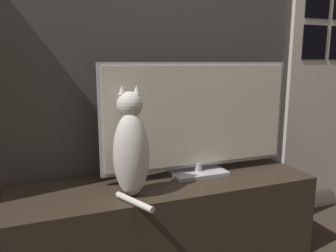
% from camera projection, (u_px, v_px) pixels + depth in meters
% --- Properties ---
extents(wall_back, '(4.80, 0.05, 2.60)m').
position_uv_depth(wall_back, '(149.00, 24.00, 1.84)').
color(wall_back, '#47423D').
rests_on(wall_back, ground_plane).
extents(tv_stand, '(1.60, 0.47, 0.46)m').
position_uv_depth(tv_stand, '(167.00, 222.00, 1.78)').
color(tv_stand, '#33281E').
rests_on(tv_stand, ground_plane).
extents(tv, '(1.10, 0.19, 0.63)m').
position_uv_depth(tv, '(199.00, 119.00, 1.80)').
color(tv, '#B7B7BC').
rests_on(tv, tv_stand).
extents(cat, '(0.19, 0.32, 0.52)m').
position_uv_depth(cat, '(131.00, 148.00, 1.53)').
color(cat, silver).
rests_on(cat, tv_stand).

